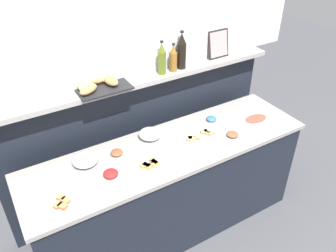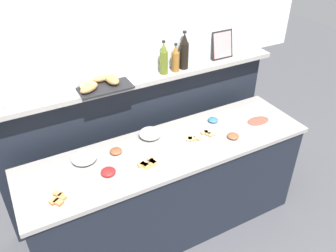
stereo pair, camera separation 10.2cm
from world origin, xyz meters
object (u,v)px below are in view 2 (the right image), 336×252
(condiment_bowl_dark, at_px, (116,151))
(bread_basket, at_px, (100,82))
(sandwich_platter_side, at_px, (200,138))
(vinegar_bottle_amber, at_px, (176,59))
(glass_bowl_large, at_px, (150,134))
(pepper_shaker, at_px, (6,104))
(wine_bottle_dark, at_px, (184,52))
(water_carafe, at_px, (38,85))
(olive_oil_bottle, at_px, (164,59))
(cold_cuts_platter, at_px, (258,121))
(glass_bowl_medium, at_px, (84,158))
(sandwich_platter_front, at_px, (61,196))
(condiment_bowl_red, at_px, (213,120))
(condiment_bowl_cream, at_px, (233,136))
(framed_picture, at_px, (222,45))
(sandwich_platter_rear, at_px, (148,165))
(condiment_bowl_teal, at_px, (108,172))

(condiment_bowl_dark, xyz_separation_m, bread_basket, (0.03, 0.31, 0.43))
(sandwich_platter_side, bearing_deg, vinegar_bottle_amber, 87.59)
(glass_bowl_large, bearing_deg, pepper_shaker, 166.52)
(condiment_bowl_dark, height_order, wine_bottle_dark, wine_bottle_dark)
(glass_bowl_large, bearing_deg, water_carafe, 162.52)
(olive_oil_bottle, xyz_separation_m, bread_basket, (-0.53, 0.03, -0.09))
(cold_cuts_platter, distance_m, glass_bowl_medium, 1.47)
(olive_oil_bottle, bearing_deg, sandwich_platter_front, -151.90)
(condiment_bowl_red, height_order, wine_bottle_dark, wine_bottle_dark)
(condiment_bowl_red, height_order, vinegar_bottle_amber, vinegar_bottle_amber)
(glass_bowl_large, relative_size, condiment_bowl_cream, 1.89)
(condiment_bowl_cream, distance_m, pepper_shaker, 1.68)
(glass_bowl_large, height_order, condiment_bowl_cream, glass_bowl_large)
(cold_cuts_platter, distance_m, framed_picture, 0.73)
(wine_bottle_dark, distance_m, framed_picture, 0.40)
(condiment_bowl_dark, relative_size, olive_oil_bottle, 0.33)
(cold_cuts_platter, height_order, olive_oil_bottle, olive_oil_bottle)
(cold_cuts_platter, relative_size, glass_bowl_medium, 1.52)
(condiment_bowl_cream, bearing_deg, condiment_bowl_red, 91.12)
(sandwich_platter_side, bearing_deg, glass_bowl_large, 147.36)
(sandwich_platter_rear, bearing_deg, condiment_bowl_red, 19.90)
(glass_bowl_large, bearing_deg, vinegar_bottle_amber, 32.24)
(condiment_bowl_dark, bearing_deg, wine_bottle_dark, 21.60)
(bread_basket, bearing_deg, pepper_shaker, -178.12)
(sandwich_platter_front, height_order, wine_bottle_dark, wine_bottle_dark)
(sandwich_platter_side, xyz_separation_m, condiment_bowl_cream, (0.25, -0.11, 0.00))
(condiment_bowl_teal, relative_size, water_carafe, 0.42)
(condiment_bowl_cream, relative_size, vinegar_bottle_amber, 0.40)
(glass_bowl_large, distance_m, olive_oil_bottle, 0.60)
(sandwich_platter_side, height_order, bread_basket, bread_basket)
(sandwich_platter_side, xyz_separation_m, vinegar_bottle_amber, (0.02, 0.43, 0.50))
(sandwich_platter_rear, distance_m, bread_basket, 0.72)
(glass_bowl_large, relative_size, condiment_bowl_teal, 1.70)
(sandwich_platter_side, bearing_deg, framed_picture, 43.29)
(condiment_bowl_dark, distance_m, water_carafe, 0.72)
(condiment_bowl_cream, relative_size, condiment_bowl_teal, 0.90)
(bread_basket, xyz_separation_m, water_carafe, (-0.44, -0.02, 0.09))
(condiment_bowl_dark, bearing_deg, condiment_bowl_cream, -16.19)
(condiment_bowl_dark, xyz_separation_m, condiment_bowl_red, (0.89, 0.01, -0.00))
(sandwich_platter_front, xyz_separation_m, glass_bowl_medium, (0.24, 0.28, 0.02))
(pepper_shaker, bearing_deg, condiment_bowl_teal, -44.11)
(water_carafe, bearing_deg, glass_bowl_medium, -58.71)
(cold_cuts_platter, height_order, bread_basket, bread_basket)
(vinegar_bottle_amber, bearing_deg, pepper_shaker, 179.73)
(sandwich_platter_rear, relative_size, vinegar_bottle_amber, 1.33)
(sandwich_platter_front, xyz_separation_m, condiment_bowl_red, (1.37, 0.28, 0.01))
(olive_oil_bottle, bearing_deg, wine_bottle_dark, 4.20)
(sandwich_platter_rear, distance_m, condiment_bowl_red, 0.80)
(sandwich_platter_rear, height_order, condiment_bowl_cream, sandwich_platter_rear)
(sandwich_platter_rear, height_order, condiment_bowl_teal, same)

